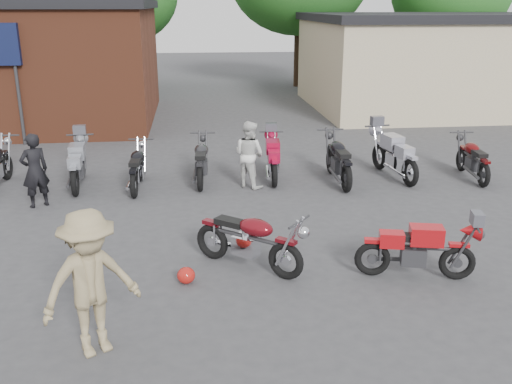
{
  "coord_description": "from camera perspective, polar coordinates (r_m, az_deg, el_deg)",
  "views": [
    {
      "loc": [
        -1.57,
        -7.9,
        4.09
      ],
      "look_at": [
        -0.47,
        1.74,
        0.9
      ],
      "focal_mm": 40.0,
      "sensor_mm": 36.0,
      "label": 1
    }
  ],
  "objects": [
    {
      "name": "row_bike_1",
      "position": [
        14.01,
        -17.41,
        2.88
      ],
      "size": [
        0.81,
        2.07,
        1.18
      ],
      "primitive_type": null,
      "rotation": [
        0.0,
        0.0,
        1.64
      ],
      "color": "gray",
      "rests_on": "ground"
    },
    {
      "name": "person_tan",
      "position": [
        7.16,
        -16.21,
        -8.79
      ],
      "size": [
        1.39,
        1.19,
        1.86
      ],
      "primitive_type": "imported",
      "rotation": [
        0.0,
        0.0,
        0.51
      ],
      "color": "#907E59",
      "rests_on": "ground"
    },
    {
      "name": "person_dark",
      "position": [
        12.8,
        -21.26,
        2.01
      ],
      "size": [
        0.69,
        0.64,
        1.59
      ],
      "primitive_type": "imported",
      "rotation": [
        0.0,
        0.0,
        3.73
      ],
      "color": "black",
      "rests_on": "ground"
    },
    {
      "name": "person_light",
      "position": [
        13.29,
        -0.69,
        3.79
      ],
      "size": [
        0.96,
        0.95,
        1.57
      ],
      "primitive_type": "imported",
      "rotation": [
        0.0,
        0.0,
        2.38
      ],
      "color": "silver",
      "rests_on": "ground"
    },
    {
      "name": "helmet",
      "position": [
        8.93,
        -7.0,
        -8.28
      ],
      "size": [
        0.35,
        0.35,
        0.26
      ],
      "primitive_type": "ellipsoid",
      "rotation": [
        0.0,
        0.0,
        0.27
      ],
      "color": "#A41711",
      "rests_on": "ground"
    },
    {
      "name": "sportbike",
      "position": [
        9.23,
        15.91,
        -5.32
      ],
      "size": [
        1.88,
        0.97,
        1.04
      ],
      "primitive_type": null,
      "rotation": [
        0.0,
        0.0,
        -0.22
      ],
      "color": "#B50F14",
      "rests_on": "ground"
    },
    {
      "name": "tree_1",
      "position": [
        30.1,
        -13.64,
        16.99
      ],
      "size": [
        5.92,
        5.92,
        7.4
      ],
      "primitive_type": null,
      "color": "#16551A",
      "rests_on": "ground"
    },
    {
      "name": "row_bike_7",
      "position": [
        14.97,
        20.86,
        3.32
      ],
      "size": [
        0.78,
        1.94,
        1.1
      ],
      "primitive_type": null,
      "rotation": [
        0.0,
        0.0,
        1.49
      ],
      "color": "#4F090B",
      "rests_on": "ground"
    },
    {
      "name": "tree_3",
      "position": [
        32.84,
        18.74,
        16.8
      ],
      "size": [
        6.08,
        6.08,
        7.6
      ],
      "primitive_type": null,
      "color": "#16551A",
      "rests_on": "ground"
    },
    {
      "name": "row_bike_6",
      "position": [
        14.49,
        13.63,
        3.85
      ],
      "size": [
        1.03,
        2.24,
        1.25
      ],
      "primitive_type": null,
      "rotation": [
        0.0,
        0.0,
        1.73
      ],
      "color": "#9898A6",
      "rests_on": "ground"
    },
    {
      "name": "stucco_building",
      "position": [
        25.13,
        17.56,
        12.05
      ],
      "size": [
        10.0,
        8.0,
        3.5
      ],
      "primitive_type": "cube",
      "color": "tan",
      "rests_on": "ground"
    },
    {
      "name": "row_bike_2",
      "position": [
        13.51,
        -11.76,
        2.63
      ],
      "size": [
        0.71,
        1.93,
        1.1
      ],
      "primitive_type": null,
      "rotation": [
        0.0,
        0.0,
        1.52
      ],
      "color": "black",
      "rests_on": "ground"
    },
    {
      "name": "row_bike_5",
      "position": [
        13.82,
        8.25,
        3.46
      ],
      "size": [
        0.72,
        2.13,
        1.23
      ],
      "primitive_type": null,
      "rotation": [
        0.0,
        0.0,
        1.56
      ],
      "color": "black",
      "rests_on": "ground"
    },
    {
      "name": "row_bike_4",
      "position": [
        13.99,
        1.7,
        3.57
      ],
      "size": [
        0.8,
        1.98,
        1.12
      ],
      "primitive_type": null,
      "rotation": [
        0.0,
        0.0,
        1.48
      ],
      "color": "#AB0E33",
      "rests_on": "ground"
    },
    {
      "name": "vintage_motorcycle",
      "position": [
        9.14,
        -0.63,
        -4.48
      ],
      "size": [
        1.93,
        1.73,
        1.13
      ],
      "primitive_type": null,
      "rotation": [
        0.0,
        0.0,
        -0.68
      ],
      "color": "#5A0B12",
      "rests_on": "ground"
    },
    {
      "name": "ground",
      "position": [
        9.04,
        4.29,
        -8.77
      ],
      "size": [
        90.0,
        90.0,
        0.0
      ],
      "primitive_type": "plane",
      "color": "#363639"
    },
    {
      "name": "row_bike_3",
      "position": [
        13.78,
        -5.48,
        3.34
      ],
      "size": [
        0.79,
        2.02,
        1.15
      ],
      "primitive_type": null,
      "rotation": [
        0.0,
        0.0,
        1.5
      ],
      "color": "black",
      "rests_on": "ground"
    }
  ]
}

